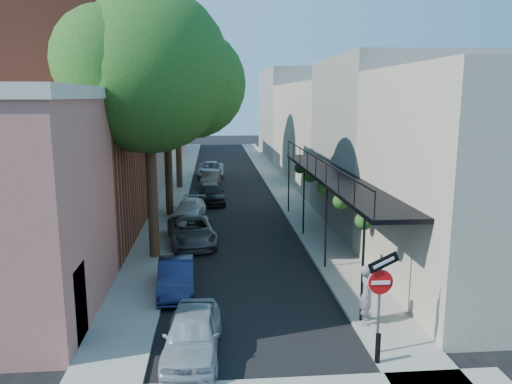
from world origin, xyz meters
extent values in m
plane|color=black|center=(0.00, 0.00, 0.00)|extent=(160.00, 160.00, 0.00)
cube|color=black|center=(0.00, 30.00, 0.01)|extent=(6.00, 64.00, 0.01)
cube|color=gray|center=(-4.00, 30.00, 0.06)|extent=(2.00, 64.00, 0.12)
cube|color=gray|center=(4.00, 30.00, 0.06)|extent=(2.00, 64.00, 0.12)
cube|color=beige|center=(-5.05, 2.50, 1.20)|extent=(0.10, 1.20, 2.20)
cube|color=brown|center=(-10.00, 14.00, 6.00)|extent=(10.00, 12.00, 12.00)
cube|color=gray|center=(-5.02, 14.00, 8.00)|extent=(0.06, 7.00, 4.00)
cube|color=gray|center=(-9.00, 26.00, 4.50)|extent=(8.00, 12.00, 9.00)
cube|color=#B7AE97|center=(-9.00, 40.00, 5.00)|extent=(8.00, 16.00, 10.00)
cube|color=#CA7167|center=(-9.00, 54.00, 4.00)|extent=(8.00, 12.00, 8.00)
cube|color=#B7AE97|center=(9.00, 5.50, 4.00)|extent=(8.00, 9.00, 8.00)
cube|color=gray|center=(9.00, 15.00, 4.50)|extent=(8.00, 10.00, 9.00)
cube|color=#B7AE97|center=(9.00, 30.00, 4.00)|extent=(8.00, 20.00, 8.00)
cube|color=gray|center=(9.00, 48.00, 5.00)|extent=(8.00, 16.00, 10.00)
cube|color=black|center=(4.20, 10.00, 3.50)|extent=(2.00, 16.00, 0.15)
cube|color=black|center=(3.25, 10.00, 4.38)|extent=(0.05, 16.00, 0.05)
cylinder|color=black|center=(3.30, 3.00, 1.81)|extent=(0.08, 0.08, 3.40)
cylinder|color=black|center=(3.30, 18.00, 1.81)|extent=(0.08, 0.08, 3.40)
sphere|color=#1A4513|center=(3.60, 4.00, 3.05)|extent=(0.60, 0.60, 0.60)
sphere|color=#1A4513|center=(3.60, 10.00, 3.05)|extent=(0.60, 0.60, 0.60)
sphere|color=#1A4513|center=(3.60, 16.00, 3.05)|extent=(0.60, 0.60, 0.60)
cylinder|color=#595B60|center=(3.15, 1.00, 1.45)|extent=(0.07, 0.07, 2.90)
cylinder|color=red|center=(3.15, 0.96, 2.15)|extent=(0.66, 0.04, 0.66)
cube|color=white|center=(3.15, 0.93, 2.15)|extent=(0.50, 0.02, 0.10)
cylinder|color=white|center=(3.15, 0.98, 2.15)|extent=(0.70, 0.02, 0.70)
cube|color=black|center=(3.20, 0.95, 2.70)|extent=(0.89, 0.15, 0.58)
cube|color=white|center=(3.20, 0.92, 2.70)|extent=(0.60, 0.10, 0.31)
cylinder|color=black|center=(3.00, 0.50, 0.52)|extent=(0.14, 0.14, 0.80)
cylinder|color=#372316|center=(-3.80, 10.00, 3.50)|extent=(0.44, 0.44, 7.00)
sphere|color=#1A4513|center=(-3.80, 10.00, 8.02)|extent=(6.80, 6.80, 6.80)
sphere|color=#1A4513|center=(-2.10, 11.02, 7.52)|extent=(4.76, 4.76, 4.76)
cylinder|color=#372316|center=(-3.80, 18.00, 3.15)|extent=(0.44, 0.44, 6.30)
sphere|color=#1A4513|center=(-3.80, 18.00, 7.20)|extent=(6.00, 6.00, 6.00)
sphere|color=#1A4513|center=(-2.30, 18.90, 6.70)|extent=(4.20, 4.20, 4.20)
cylinder|color=#372316|center=(-3.80, 27.00, 3.67)|extent=(0.44, 0.44, 7.35)
sphere|color=#1A4513|center=(-3.80, 27.00, 8.40)|extent=(7.00, 7.00, 7.00)
sphere|color=#1A4513|center=(-2.05, 28.05, 7.90)|extent=(4.90, 4.90, 4.90)
imported|color=#A2ABB4|center=(-1.83, 1.50, 0.63)|extent=(1.69, 3.77, 1.26)
imported|color=#161E45|center=(-2.60, 6.05, 0.59)|extent=(1.44, 3.64, 1.18)
imported|color=#4C4E53|center=(-2.28, 12.09, 0.64)|extent=(2.72, 4.83, 1.28)
imported|color=silver|center=(-2.60, 17.12, 0.56)|extent=(2.06, 4.01, 1.11)
imported|color=black|center=(-1.40, 21.32, 0.68)|extent=(2.07, 4.13, 1.35)
imported|color=#635E53|center=(-1.40, 27.80, 0.60)|extent=(1.67, 3.78, 1.21)
imported|color=#9199A4|center=(-1.40, 32.34, 0.67)|extent=(2.31, 4.85, 1.33)
imported|color=slate|center=(3.40, 2.80, 1.04)|extent=(0.63, 0.78, 1.84)
camera|label=1|loc=(-1.20, -11.17, 6.96)|focal=35.00mm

